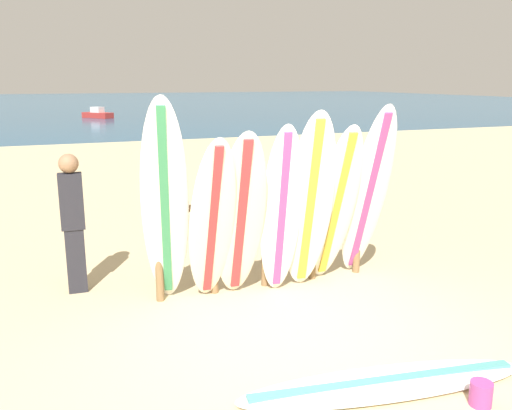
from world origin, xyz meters
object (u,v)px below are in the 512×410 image
surfboard_leaning_center_right (310,204)px  surfboard_rack (265,229)px  surfboard_leaning_center_left (241,218)px  surfboard_lying_on_sand (385,383)px  small_boat_offshore (98,114)px  surfboard_leaning_center (281,212)px  surfboard_leaning_right (336,206)px  sand_bucket (481,394)px  surfboard_leaning_far_left (165,205)px  surfboard_leaning_far_right (368,195)px  beachgoer_standing (73,218)px  surfboard_leaning_left (212,223)px

surfboard_leaning_center_right → surfboard_rack: bearing=133.0°
surfboard_leaning_center_left → surfboard_lying_on_sand: (0.51, -2.04, -0.94)m
small_boat_offshore → surfboard_leaning_center: bearing=-91.4°
surfboard_leaning_center_right → surfboard_lying_on_sand: surfboard_leaning_center_right is taller
surfboard_leaning_right → sand_bucket: surfboard_leaning_right is taller
surfboard_leaning_center → surfboard_lying_on_sand: size_ratio=0.79×
surfboard_leaning_far_left → surfboard_leaning_right: surfboard_leaning_far_left is taller
surfboard_leaning_right → surfboard_leaning_center_left: bearing=-177.9°
surfboard_leaning_right → surfboard_leaning_far_right: surfboard_leaning_far_right is taller
small_boat_offshore → sand_bucket: (-0.18, -33.51, -0.16)m
beachgoer_standing → surfboard_lying_on_sand: bearing=-54.1°
surfboard_leaning_center_left → surfboard_leaning_right: surfboard_leaning_right is taller
surfboard_leaning_far_left → surfboard_leaning_left: (0.47, -0.12, -0.20)m
surfboard_leaning_left → beachgoer_standing: size_ratio=1.17×
surfboard_lying_on_sand → surfboard_leaning_far_right: bearing=61.7°
surfboard_leaning_far_left → surfboard_lying_on_sand: (1.30, -2.15, -1.12)m
surfboard_leaning_left → surfboard_leaning_center_right: bearing=-1.4°
surfboard_leaning_center_left → surfboard_leaning_far_right: size_ratio=0.89×
surfboard_leaning_center_left → beachgoer_standing: (-1.69, 0.99, -0.08)m
sand_bucket → surfboard_lying_on_sand: bearing=139.2°
surfboard_leaning_right → sand_bucket: 2.71m
surfboard_leaning_center_left → beachgoer_standing: surfboard_leaning_center_left is taller
surfboard_leaning_right → beachgoer_standing: surfboard_leaning_right is taller
surfboard_leaning_center_left → surfboard_leaning_center_right: (0.81, -0.04, 0.09)m
surfboard_lying_on_sand → beachgoer_standing: (-2.19, 3.03, 0.86)m
surfboard_leaning_far_right → beachgoer_standing: 3.45m
surfboard_leaning_right → beachgoer_standing: 3.03m
surfboard_leaning_center → small_boat_offshore: bearing=88.6°
surfboard_leaning_left → surfboard_leaning_far_right: (1.95, 0.06, 0.14)m
surfboard_leaning_right → beachgoer_standing: bearing=161.9°
sand_bucket → surfboard_leaning_right: bearing=86.8°
surfboard_rack → beachgoer_standing: beachgoer_standing is taller
surfboard_leaning_far_left → small_boat_offshore: surfboard_leaning_far_left is taller
surfboard_leaning_far_left → surfboard_leaning_center_left: surfboard_leaning_far_left is taller
surfboard_leaning_center_left → surfboard_leaning_center_right: size_ratio=0.91×
surfboard_leaning_left → surfboard_leaning_right: size_ratio=0.96×
surfboard_leaning_center_left → small_boat_offshore: 31.04m
surfboard_leaning_right → beachgoer_standing: size_ratio=1.21×
surfboard_rack → surfboard_leaning_left: (-0.76, -0.37, 0.24)m
surfboard_leaning_center_left → surfboard_lying_on_sand: surfboard_leaning_center_left is taller
surfboard_lying_on_sand → beachgoer_standing: beachgoer_standing is taller
surfboard_leaning_right → small_boat_offshore: size_ratio=0.93×
small_boat_offshore → surfboard_leaning_center_right: bearing=-90.8°
surfboard_rack → surfboard_leaning_center_right: size_ratio=1.24×
surfboard_leaning_center_left → small_boat_offshore: surfboard_leaning_center_left is taller
surfboard_leaning_far_right → small_boat_offshore: (-0.40, 30.96, -0.84)m
surfboard_leaning_right → small_boat_offshore: (0.04, 30.96, -0.74)m
beachgoer_standing → small_boat_offshore: (2.92, 30.02, -0.64)m
surfboard_leaning_far_right → surfboard_lying_on_sand: size_ratio=0.87×
small_boat_offshore → surfboard_rack: bearing=-91.5°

